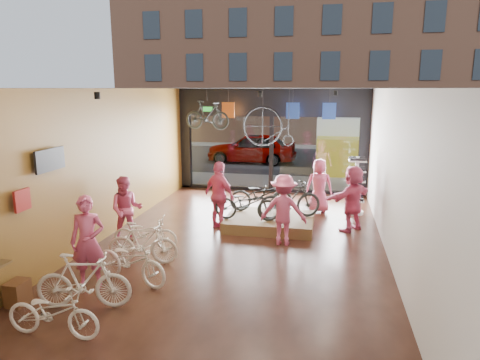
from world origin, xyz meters
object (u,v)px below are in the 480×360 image
(display_bike_left, at_px, (247,203))
(customer_1, at_px, (126,209))
(display_platform, at_px, (270,222))
(display_bike_mid, at_px, (290,200))
(customer_0, at_px, (88,242))
(customer_5, at_px, (352,198))
(penny_farthing, at_px, (271,128))
(display_bike_right, at_px, (261,195))
(floor_bike_3, at_px, (143,243))
(sunglasses_rack, at_px, (356,186))
(box_truck, at_px, (339,144))
(hung_bike, at_px, (207,115))
(floor_bike_1, at_px, (83,281))
(street_car, at_px, (252,148))
(floor_bike_2, at_px, (131,261))
(customer_2, at_px, (219,195))
(customer_4, at_px, (319,186))
(floor_bike_0, at_px, (53,312))
(customer_3, at_px, (283,210))
(floor_bike_4, at_px, (145,233))

(display_bike_left, relative_size, customer_1, 1.04)
(display_platform, distance_m, display_bike_mid, 0.88)
(customer_0, relative_size, customer_5, 1.01)
(penny_farthing, bearing_deg, display_bike_right, -88.31)
(floor_bike_3, distance_m, customer_5, 5.67)
(sunglasses_rack, xyz_separation_m, penny_farthing, (-2.81, 1.14, 1.61))
(box_truck, distance_m, hung_bike, 8.35)
(floor_bike_3, bearing_deg, floor_bike_1, 168.32)
(street_car, distance_m, customer_1, 12.24)
(floor_bike_2, relative_size, customer_2, 0.91)
(floor_bike_1, xyz_separation_m, customer_5, (4.80, 5.31, 0.39))
(floor_bike_3, bearing_deg, penny_farthing, -24.65)
(customer_2, relative_size, hung_bike, 1.19)
(street_car, distance_m, floor_bike_1, 15.47)
(display_bike_right, bearing_deg, display_platform, -157.83)
(customer_2, xyz_separation_m, customer_4, (2.63, 2.20, -0.10))
(display_bike_left, bearing_deg, box_truck, -17.19)
(hung_bike, bearing_deg, customer_0, -174.12)
(street_car, relative_size, floor_bike_1, 2.73)
(street_car, relative_size, floor_bike_3, 2.92)
(display_bike_right, xyz_separation_m, customer_2, (-1.00, -0.93, 0.16))
(customer_1, relative_size, customer_5, 0.93)
(floor_bike_0, distance_m, floor_bike_2, 2.04)
(street_car, relative_size, customer_5, 2.55)
(floor_bike_0, xyz_separation_m, customer_1, (-0.80, 4.18, 0.43))
(floor_bike_3, height_order, customer_0, customer_0)
(customer_1, height_order, customer_3, customer_3)
(floor_bike_3, xyz_separation_m, customer_1, (-0.97, 1.22, 0.37))
(customer_2, bearing_deg, floor_bike_4, 88.20)
(floor_bike_2, height_order, customer_0, customer_0)
(penny_farthing, bearing_deg, street_car, 104.80)
(display_bike_right, bearing_deg, floor_bike_4, 129.72)
(customer_1, relative_size, customer_4, 0.99)
(customer_0, bearing_deg, street_car, 74.57)
(box_truck, xyz_separation_m, display_bike_left, (-2.62, -9.74, -0.48))
(box_truck, relative_size, penny_farthing, 3.81)
(display_bike_right, bearing_deg, box_truck, -25.32)
(box_truck, relative_size, customer_5, 3.51)
(customer_0, relative_size, customer_2, 0.97)
(customer_3, relative_size, sunglasses_rack, 0.99)
(floor_bike_3, height_order, customer_1, customer_1)
(customer_0, height_order, customer_2, customer_2)
(sunglasses_rack, bearing_deg, street_car, 112.09)
(customer_4, bearing_deg, floor_bike_2, 57.57)
(floor_bike_0, height_order, hung_bike, hung_bike)
(customer_4, distance_m, customer_5, 1.86)
(display_bike_left, distance_m, sunglasses_rack, 3.72)
(sunglasses_rack, bearing_deg, customer_3, -128.72)
(floor_bike_0, xyz_separation_m, customer_0, (-0.39, 1.71, 0.50))
(display_platform, bearing_deg, box_truck, 77.66)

